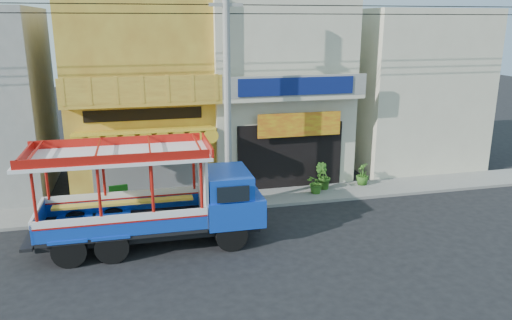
# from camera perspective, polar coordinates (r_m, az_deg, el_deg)

# --- Properties ---
(ground) EXTENTS (90.00, 90.00, 0.00)m
(ground) POSITION_cam_1_polar(r_m,az_deg,el_deg) (16.80, 2.46, -9.21)
(ground) COLOR black
(ground) RESTS_ON ground
(sidewalk) EXTENTS (30.00, 2.00, 0.12)m
(sidewalk) POSITION_cam_1_polar(r_m,az_deg,el_deg) (20.36, -0.70, -4.48)
(sidewalk) COLOR slate
(sidewalk) RESTS_ON ground
(shophouse_left) EXTENTS (6.00, 7.50, 8.24)m
(shophouse_left) POSITION_cam_1_polar(r_m,az_deg,el_deg) (22.79, -13.00, 7.77)
(shophouse_left) COLOR #AB7626
(shophouse_left) RESTS_ON ground
(shophouse_right) EXTENTS (6.00, 6.75, 8.24)m
(shophouse_right) POSITION_cam_1_polar(r_m,az_deg,el_deg) (23.65, 1.82, 8.43)
(shophouse_right) COLOR beige
(shophouse_right) RESTS_ON ground
(party_pilaster) EXTENTS (0.35, 0.30, 8.00)m
(party_pilaster) POSITION_cam_1_polar(r_m,az_deg,el_deg) (20.00, -4.10, 6.78)
(party_pilaster) COLOR beige
(party_pilaster) RESTS_ON ground
(filler_building_right) EXTENTS (6.00, 6.00, 7.60)m
(filler_building_right) POSITION_cam_1_polar(r_m,az_deg,el_deg) (26.47, 16.69, 7.88)
(filler_building_right) COLOR beige
(filler_building_right) RESTS_ON ground
(utility_pole) EXTENTS (28.00, 0.26, 9.00)m
(utility_pole) POSITION_cam_1_polar(r_m,az_deg,el_deg) (18.38, -2.86, 9.28)
(utility_pole) COLOR gray
(utility_pole) RESTS_ON ground
(songthaew_truck) EXTENTS (7.32, 2.54, 3.40)m
(songthaew_truck) POSITION_cam_1_polar(r_m,az_deg,el_deg) (16.24, -10.25, -4.11)
(songthaew_truck) COLOR black
(songthaew_truck) RESTS_ON ground
(green_sign) EXTENTS (0.69, 0.39, 1.05)m
(green_sign) POSITION_cam_1_polar(r_m,az_deg,el_deg) (19.41, -15.36, -4.51)
(green_sign) COLOR black
(green_sign) RESTS_ON sidewalk
(potted_plant_a) EXTENTS (1.01, 1.05, 0.91)m
(potted_plant_a) POSITION_cam_1_polar(r_m,az_deg,el_deg) (20.92, 6.84, -2.56)
(potted_plant_a) COLOR #2F601B
(potted_plant_a) RESTS_ON sidewalk
(potted_plant_b) EXTENTS (0.79, 0.75, 1.14)m
(potted_plant_b) POSITION_cam_1_polar(r_m,az_deg,el_deg) (21.41, 7.69, -1.84)
(potted_plant_b) COLOR #2F601B
(potted_plant_b) RESTS_ON sidewalk
(potted_plant_c) EXTENTS (0.72, 0.72, 0.98)m
(potted_plant_c) POSITION_cam_1_polar(r_m,az_deg,el_deg) (22.30, 12.08, -1.56)
(potted_plant_c) COLOR #2F601B
(potted_plant_c) RESTS_ON sidewalk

